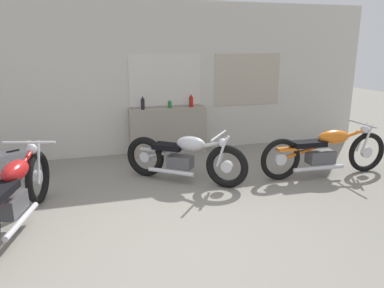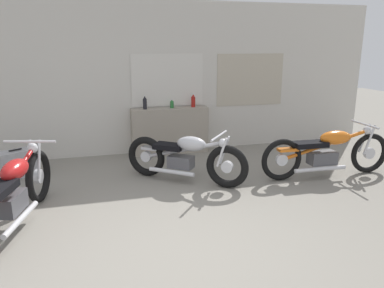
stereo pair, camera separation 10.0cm
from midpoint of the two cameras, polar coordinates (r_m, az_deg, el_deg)
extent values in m
plane|color=gray|center=(3.90, -4.20, -16.35)|extent=(24.00, 24.00, 0.00)
cube|color=beige|center=(7.02, -10.95, 9.60)|extent=(10.00, 0.06, 2.80)
cube|color=silver|center=(7.11, -4.50, 9.68)|extent=(1.30, 0.01, 0.91)
cube|color=beige|center=(7.10, -4.50, 9.67)|extent=(1.36, 0.01, 0.97)
cube|color=#B2A893|center=(7.63, 8.08, 9.69)|extent=(1.39, 0.01, 1.01)
cube|color=gray|center=(7.12, -4.11, 2.03)|extent=(1.45, 0.28, 0.87)
cylinder|color=black|center=(6.91, -7.93, 6.02)|extent=(0.07, 0.07, 0.19)
cone|color=black|center=(6.89, -7.97, 7.02)|extent=(0.06, 0.06, 0.05)
cylinder|color=silver|center=(6.89, -7.98, 7.32)|extent=(0.03, 0.03, 0.02)
cylinder|color=#23662D|center=(7.02, -3.82, 5.98)|extent=(0.07, 0.07, 0.12)
cone|color=#23662D|center=(7.01, -3.83, 6.59)|extent=(0.06, 0.06, 0.03)
cylinder|color=silver|center=(7.01, -3.84, 6.78)|extent=(0.03, 0.03, 0.01)
cylinder|color=maroon|center=(7.11, -0.56, 6.41)|extent=(0.08, 0.08, 0.19)
cone|color=maroon|center=(7.10, -0.56, 7.37)|extent=(0.07, 0.07, 0.05)
cylinder|color=silver|center=(7.09, -0.56, 7.67)|extent=(0.03, 0.03, 0.02)
torus|color=black|center=(5.42, 4.81, -3.44)|extent=(0.57, 0.48, 0.64)
cylinder|color=silver|center=(5.42, 4.81, -3.44)|extent=(0.18, 0.16, 0.17)
torus|color=black|center=(5.92, -7.61, -1.92)|extent=(0.57, 0.48, 0.64)
cylinder|color=silver|center=(5.92, -7.61, -1.92)|extent=(0.18, 0.16, 0.17)
cube|color=#4C4C51|center=(5.67, -2.30, -2.74)|extent=(0.43, 0.40, 0.18)
cylinder|color=#B2B2B7|center=(5.61, -2.32, -0.97)|extent=(0.99, 0.79, 0.39)
ellipsoid|color=#B2B2B7|center=(5.52, -0.69, 0.03)|extent=(0.50, 0.47, 0.22)
cube|color=black|center=(5.68, -4.16, -0.39)|extent=(0.50, 0.47, 0.08)
cube|color=#B2B2B7|center=(5.84, -6.97, -0.65)|extent=(0.30, 0.27, 0.04)
cylinder|color=silver|center=(5.43, 4.37, -0.94)|extent=(0.15, 0.13, 0.44)
cylinder|color=silver|center=(5.32, 3.98, -1.27)|extent=(0.15, 0.13, 0.44)
cylinder|color=silver|center=(5.33, 3.54, 1.28)|extent=(0.42, 0.52, 0.03)
sphere|color=silver|center=(5.34, 4.14, 0.18)|extent=(0.13, 0.13, 0.13)
cylinder|color=silver|center=(5.62, -3.74, -4.27)|extent=(0.62, 0.50, 0.06)
torus|color=black|center=(5.30, -22.93, -4.70)|extent=(0.26, 0.69, 0.69)
cylinder|color=silver|center=(5.30, -22.93, -4.70)|extent=(0.11, 0.20, 0.19)
cube|color=#4C4C51|center=(4.61, -26.42, -8.27)|extent=(0.32, 0.46, 0.21)
cylinder|color=#B21919|center=(4.53, -26.72, -5.85)|extent=(0.39, 1.33, 0.44)
ellipsoid|color=#B21919|center=(4.66, -25.93, -3.71)|extent=(0.36, 0.55, 0.22)
cylinder|color=silver|center=(5.19, -24.12, -2.30)|extent=(0.08, 0.18, 0.50)
cylinder|color=silver|center=(5.14, -22.88, -2.31)|extent=(0.08, 0.18, 0.50)
cylinder|color=silver|center=(5.03, -24.09, 0.22)|extent=(0.63, 0.19, 0.03)
sphere|color=silver|center=(5.11, -23.74, -0.69)|extent=(0.13, 0.13, 0.13)
cylinder|color=silver|center=(4.52, -25.10, -10.48)|extent=(0.26, 0.81, 0.06)
torus|color=black|center=(6.69, 24.67, -1.15)|extent=(0.65, 0.10, 0.65)
cylinder|color=silver|center=(6.69, 24.67, -1.15)|extent=(0.18, 0.06, 0.18)
torus|color=black|center=(5.85, 12.87, -2.29)|extent=(0.65, 0.10, 0.65)
cylinder|color=silver|center=(5.85, 12.87, -2.29)|extent=(0.18, 0.06, 0.18)
cube|color=#4C4C51|center=(6.20, 18.56, -1.89)|extent=(0.44, 0.23, 0.20)
cylinder|color=orange|center=(6.15, 18.71, -0.13)|extent=(1.40, 0.10, 0.42)
ellipsoid|color=orange|center=(6.23, 20.34, 1.02)|extent=(0.53, 0.26, 0.22)
cube|color=black|center=(6.02, 16.90, 0.05)|extent=(0.53, 0.26, 0.08)
cube|color=orange|center=(5.85, 13.76, -0.75)|extent=(0.31, 0.15, 0.04)
cylinder|color=silver|center=(6.63, 24.06, 0.95)|extent=(0.18, 0.04, 0.47)
cylinder|color=silver|center=(6.54, 24.70, 0.70)|extent=(0.18, 0.04, 0.47)
cylinder|color=silver|center=(6.48, 24.07, 2.86)|extent=(0.05, 0.64, 0.03)
sphere|color=silver|center=(6.54, 24.39, 2.02)|extent=(0.13, 0.13, 0.13)
cylinder|color=silver|center=(6.07, 18.31, -3.52)|extent=(0.85, 0.09, 0.06)
cube|color=#9E9EA3|center=(6.45, -25.82, -2.89)|extent=(0.62, 0.53, 0.43)
cube|color=silver|center=(6.32, -25.30, -3.18)|extent=(0.40, 0.25, 0.02)
cube|color=black|center=(6.39, -26.05, -0.94)|extent=(0.18, 0.12, 0.02)
camera|label=1|loc=(0.05, -90.56, -0.15)|focal=35.00mm
camera|label=2|loc=(0.05, 89.44, 0.15)|focal=35.00mm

